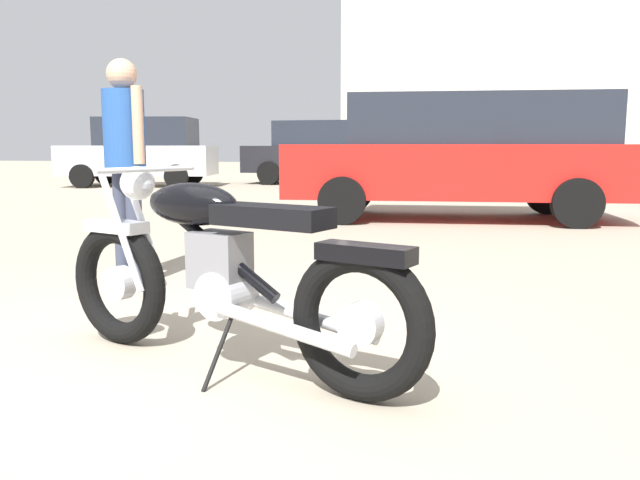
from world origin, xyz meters
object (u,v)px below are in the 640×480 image
(bystander, at_px, (125,148))
(blue_hatchback_right, at_px, (142,151))
(vintage_motorcycle, at_px, (221,273))
(dark_sedan_left, at_px, (461,153))
(white_estate_far, at_px, (334,150))

(bystander, height_order, blue_hatchback_right, blue_hatchback_right)
(vintage_motorcycle, xyz_separation_m, dark_sedan_left, (1.01, 6.66, 0.49))
(blue_hatchback_right, bearing_deg, vintage_motorcycle, 108.82)
(bystander, distance_m, white_estate_far, 13.36)
(bystander, relative_size, blue_hatchback_right, 0.40)
(vintage_motorcycle, bearing_deg, dark_sedan_left, -78.85)
(bystander, xyz_separation_m, dark_sedan_left, (2.39, 5.05, -0.08))
(blue_hatchback_right, bearing_deg, white_estate_far, -165.93)
(vintage_motorcycle, height_order, white_estate_far, white_estate_far)
(vintage_motorcycle, distance_m, bystander, 2.19)
(bystander, bearing_deg, dark_sedan_left, -175.19)
(vintage_motorcycle, relative_size, dark_sedan_left, 0.41)
(bystander, height_order, dark_sedan_left, dark_sedan_left)
(bystander, bearing_deg, white_estate_far, -144.96)
(vintage_motorcycle, relative_size, bystander, 1.20)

